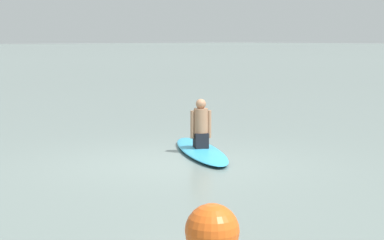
% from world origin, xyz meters
% --- Properties ---
extents(ground_plane, '(400.00, 400.00, 0.00)m').
position_xyz_m(ground_plane, '(0.00, 0.00, 0.00)').
color(ground_plane, slate).
extents(surfboard, '(2.09, 3.00, 0.11)m').
position_xyz_m(surfboard, '(0.94, 0.43, 0.05)').
color(surfboard, '#339EC6').
rests_on(surfboard, ground).
extents(person_paddler, '(0.37, 0.38, 0.90)m').
position_xyz_m(person_paddler, '(0.94, 0.43, 0.51)').
color(person_paddler, black).
rests_on(person_paddler, surfboard).
extents(buoy_marker, '(0.53, 0.53, 0.53)m').
position_xyz_m(buoy_marker, '(-2.76, -3.86, 0.27)').
color(buoy_marker, '#E55919').
rests_on(buoy_marker, ground).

